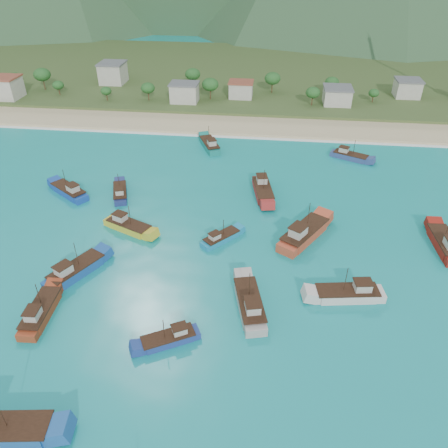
# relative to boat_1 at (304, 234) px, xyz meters

# --- Properties ---
(ground) EXTENTS (600.00, 600.00, 0.00)m
(ground) POSITION_rel_boat_1_xyz_m (-8.81, -19.07, -1.09)
(ground) COLOR #0C798A
(ground) RESTS_ON ground
(beach) EXTENTS (400.00, 18.00, 1.20)m
(beach) POSITION_rel_boat_1_xyz_m (-8.81, 59.93, -1.09)
(beach) COLOR beige
(beach) RESTS_ON ground
(land) EXTENTS (400.00, 110.00, 2.40)m
(land) POSITION_rel_boat_1_xyz_m (-8.81, 120.93, -1.09)
(land) COLOR #385123
(land) RESTS_ON ground
(surf_line) EXTENTS (400.00, 2.50, 0.08)m
(surf_line) POSITION_rel_boat_1_xyz_m (-8.81, 50.43, -1.09)
(surf_line) COLOR white
(surf_line) RESTS_ON ground
(village) EXTENTS (211.42, 32.43, 7.24)m
(village) POSITION_rel_boat_1_xyz_m (-0.81, 83.23, 3.55)
(village) COLOR beige
(village) RESTS_ON ground
(vegetation) EXTENTS (278.06, 26.11, 8.94)m
(vegetation) POSITION_rel_boat_1_xyz_m (-13.67, 84.05, 4.10)
(vegetation) COLOR #235623
(vegetation) RESTS_ON ground
(boat_1) EXTENTS (10.84, 13.85, 8.16)m
(boat_1) POSITION_rel_boat_1_xyz_m (0.00, 0.00, 0.00)
(boat_1) COLOR #B84529
(boat_1) RESTS_ON ground
(boat_2) EXTENTS (11.05, 7.29, 6.32)m
(boat_2) POSITION_rel_boat_1_xyz_m (-35.35, -0.91, -0.33)
(boat_2) COLOR gold
(boat_2) RESTS_ON ground
(boat_6) EXTENTS (6.29, 12.43, 7.05)m
(boat_6) POSITION_rel_boat_1_xyz_m (-9.25, -20.64, -0.20)
(boat_6) COLOR #A8A099
(boat_6) RESTS_ON ground
(boat_7) EXTENTS (10.31, 7.03, 5.92)m
(boat_7) POSITION_rel_boat_1_xyz_m (13.55, 38.78, -0.41)
(boat_7) COLOR navy
(boat_7) RESTS_ON ground
(boat_9) EXTENTS (11.82, 5.07, 6.76)m
(boat_9) POSITION_rel_boat_1_xyz_m (6.72, -16.22, -0.26)
(boat_9) COLOR silver
(boat_9) RESTS_ON ground
(boat_10) EXTENTS (5.74, 9.97, 5.65)m
(boat_10) POSITION_rel_boat_1_xyz_m (-41.39, 12.41, -0.46)
(boat_10) COLOR navy
(boat_10) RESTS_ON ground
(boat_11) EXTENTS (3.72, 10.82, 6.30)m
(boat_11) POSITION_rel_boat_1_xyz_m (-41.83, -26.04, -0.34)
(boat_11) COLOR #93371B
(boat_11) RESTS_ON ground
(boat_12) EXTENTS (10.96, 9.10, 6.56)m
(boat_12) POSITION_rel_boat_1_xyz_m (-53.18, 11.46, -0.29)
(boat_12) COLOR #15419F
(boat_12) RESTS_ON ground
(boat_13) EXTENTS (5.78, 12.47, 7.10)m
(boat_13) POSITION_rel_boat_1_xyz_m (-8.78, 16.93, -0.19)
(boat_13) COLOR #AA2926
(boat_13) RESTS_ON ground
(boat_15) EXTENTS (4.08, 12.11, 7.06)m
(boat_15) POSITION_rel_boat_1_xyz_m (26.75, 0.06, -0.20)
(boat_15) COLOR maroon
(boat_15) RESTS_ON ground
(boat_16) EXTENTS (7.60, 8.02, 5.05)m
(boat_16) POSITION_rel_boat_1_xyz_m (-16.14, -2.59, -0.57)
(boat_16) COLOR #1682AE
(boat_16) RESTS_ON ground
(boat_18) EXTENTS (7.53, 11.60, 6.63)m
(boat_18) POSITION_rel_boat_1_xyz_m (-24.75, 41.47, -0.28)
(boat_18) COLOR #13776D
(boat_18) RESTS_ON ground
(boat_21) EXTENTS (8.99, 6.47, 5.20)m
(boat_21) POSITION_rel_boat_1_xyz_m (-20.53, -28.85, -0.54)
(boat_21) COLOR navy
(boat_21) RESTS_ON ground
(boat_22) EXTENTS (8.60, 11.74, 6.82)m
(boat_22) POSITION_rel_boat_1_xyz_m (-40.37, -15.78, -0.24)
(boat_22) COLOR #194B97
(boat_22) RESTS_ON ground
(boat_25) EXTENTS (13.17, 5.46, 7.55)m
(boat_25) POSITION_rel_boat_1_xyz_m (-37.26, -45.44, -0.11)
(boat_25) COLOR #2057A2
(boat_25) RESTS_ON ground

